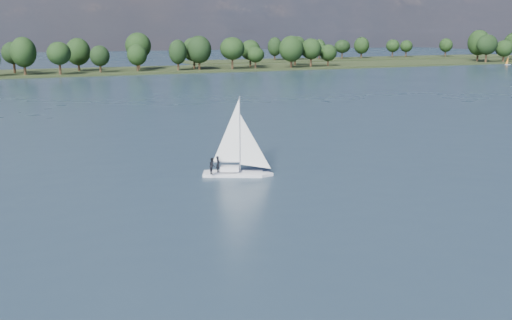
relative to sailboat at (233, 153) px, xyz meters
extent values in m
plane|color=#233342|center=(10.47, 62.58, -2.63)|extent=(700.00, 700.00, 0.00)
cube|color=black|center=(10.47, 174.58, -2.63)|extent=(660.00, 40.00, 1.50)
cube|color=black|center=(170.47, 222.58, -2.63)|extent=(220.00, 30.00, 1.40)
cube|color=silver|center=(0.12, 0.00, -2.63)|extent=(7.33, 4.80, 0.84)
cube|color=silver|center=(0.12, 0.00, -1.79)|extent=(2.44, 2.02, 0.53)
cylinder|color=silver|center=(0.12, 0.00, 2.16)|extent=(0.13, 0.13, 8.41)
imported|color=black|center=(-1.73, 0.31, -1.17)|extent=(0.69, 0.79, 1.81)
imported|color=black|center=(-2.56, -0.23, -1.17)|extent=(1.00, 1.09, 1.81)
cube|color=silver|center=(199.99, 147.96, -2.63)|extent=(2.70, 1.26, 0.42)
cylinder|color=silver|center=(199.99, 147.96, -0.52)|extent=(0.07, 0.07, 3.74)
camera|label=1|loc=(-22.59, -57.96, 13.31)|focal=40.00mm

